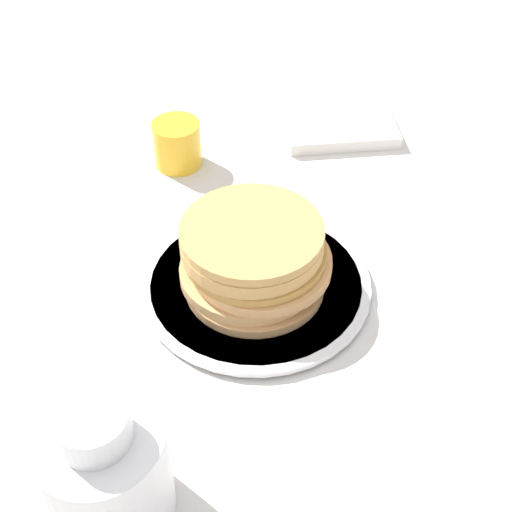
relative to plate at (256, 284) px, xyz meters
name	(u,v)px	position (x,y,z in m)	size (l,w,h in m)	color
ground_plane	(267,283)	(0.01, 0.01, -0.01)	(4.00, 4.00, 0.00)	silver
plate	(256,284)	(0.00, 0.00, 0.00)	(0.28, 0.28, 0.01)	white
pancake_stack	(254,257)	(0.00, 0.00, 0.05)	(0.18, 0.18, 0.08)	tan
juice_glass	(177,144)	(-0.15, 0.24, 0.03)	(0.07, 0.07, 0.07)	yellow
cream_jug	(105,470)	(-0.09, -0.29, 0.06)	(0.11, 0.11, 0.15)	white
napkin	(339,127)	(0.08, 0.35, 0.00)	(0.19, 0.15, 0.02)	white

